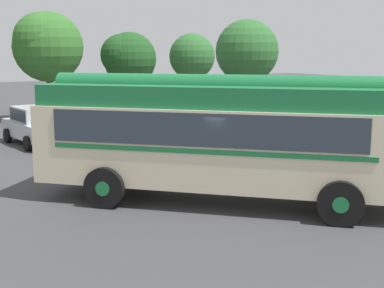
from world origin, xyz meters
The scene contains 8 objects.
ground_plane centered at (0.00, 0.00, 0.00)m, with size 120.00×120.00×0.00m, color #3D3D3F.
vintage_bus centered at (-0.12, -0.15, 1.89)m, with size 8.59×9.11×3.49m.
car_near_left centered at (-1.54, 11.69, 0.85)m, with size 2.13×4.28×1.66m.
car_mid_left centered at (1.26, 12.03, 0.85)m, with size 2.28×4.35×1.66m.
tree_centre centered at (1.54, 19.11, 4.41)m, with size 4.05×4.04×6.31m.
tree_right_of_centre centered at (6.71, 19.14, 3.64)m, with size 3.55×3.36×5.25m.
tree_far_right centered at (11.16, 18.50, 3.64)m, with size 3.04×3.04×5.21m.
tree_extra_right centered at (17.46, 20.32, 4.12)m, with size 4.77×4.77×6.41m.
Camera 1 is at (-8.64, -11.52, 4.13)m, focal length 50.00 mm.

